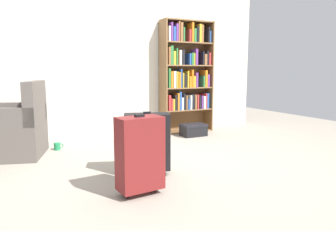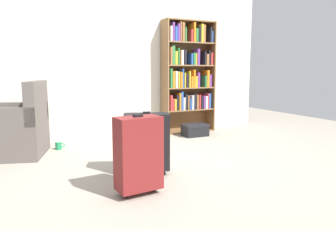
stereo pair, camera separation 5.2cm
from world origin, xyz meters
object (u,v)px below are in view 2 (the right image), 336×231
Objects in this scene: suitcase_dark_red at (138,153)px; bookshelf at (188,74)px; storage_box at (195,130)px; suitcase_black at (147,142)px; armchair at (16,130)px; mug at (59,146)px.

bookshelf is at bearing 52.93° from suitcase_dark_red.
bookshelf is at bearing 80.18° from storage_box.
suitcase_dark_red is 1.08× the size of suitcase_black.
armchair reaches higher than mug.
bookshelf is 4.68× the size of storage_box.
armchair is at bearing -168.70° from mug.
suitcase_black reaches higher than mug.
suitcase_black is at bearing 61.06° from suitcase_dark_red.
bookshelf is 2.90× the size of suitcase_black.
suitcase_dark_red is (-1.61, -1.85, 0.25)m from storage_box.
storage_box is 0.62× the size of suitcase_black.
storage_box is at bearing -99.82° from bookshelf.
suitcase_dark_red is at bearing -131.16° from storage_box.
suitcase_black is (-1.36, -1.38, 0.23)m from storage_box.
armchair is 1.44× the size of suitcase_black.
storage_box is (2.04, -0.02, 0.05)m from mug.
armchair reaches higher than suitcase_dark_red.
armchair is (-2.59, -0.46, -0.65)m from bookshelf.
mug is at bearing 116.09° from suitcase_black.
suitcase_black is (0.68, -1.40, 0.28)m from mug.
mug is (0.48, 0.10, -0.27)m from armchair.
suitcase_black is at bearing -48.12° from armchair.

